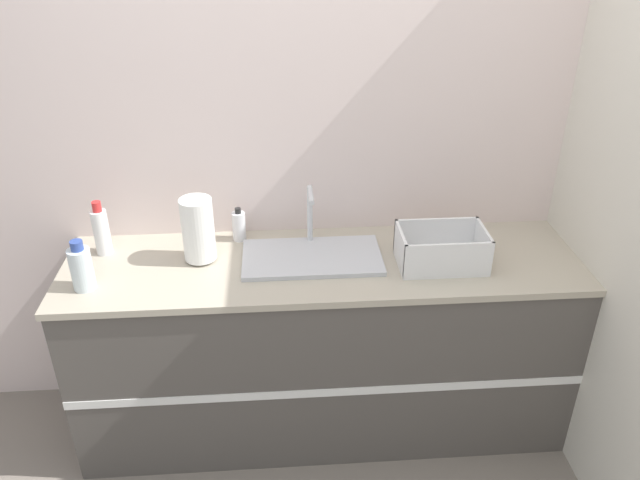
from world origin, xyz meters
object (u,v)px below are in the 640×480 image
at_px(sink, 312,255).
at_px(dish_rack, 441,252).
at_px(bottle_white_spray, 101,231).
at_px(soap_dispenser, 239,226).
at_px(paper_towel_roll, 198,230).
at_px(bottle_clear, 81,268).

xyz_separation_m(sink, dish_rack, (0.54, -0.08, 0.04)).
relative_size(bottle_white_spray, soap_dispenser, 1.56).
height_order(sink, dish_rack, sink).
relative_size(sink, paper_towel_roll, 2.09).
bearing_deg(soap_dispenser, bottle_clear, -149.16).
height_order(dish_rack, soap_dispenser, dish_rack).
xyz_separation_m(sink, bottle_clear, (-0.91, -0.16, 0.07)).
bearing_deg(paper_towel_roll, dish_rack, -6.25).
distance_m(sink, soap_dispenser, 0.37).
xyz_separation_m(paper_towel_roll, bottle_white_spray, (-0.42, 0.09, -0.04)).
bearing_deg(paper_towel_roll, soap_dispenser, 46.60).
distance_m(paper_towel_roll, soap_dispenser, 0.24).
bearing_deg(paper_towel_roll, sink, -3.24).
bearing_deg(dish_rack, sink, 171.12).
xyz_separation_m(bottle_white_spray, bottle_clear, (-0.01, -0.28, -0.01)).
relative_size(dish_rack, bottle_white_spray, 1.48).
relative_size(paper_towel_roll, bottle_clear, 1.33).
height_order(paper_towel_roll, dish_rack, paper_towel_roll).
distance_m(sink, bottle_white_spray, 0.91).
xyz_separation_m(paper_towel_roll, bottle_clear, (-0.44, -0.19, -0.05)).
bearing_deg(dish_rack, bottle_clear, -176.93).
bearing_deg(sink, paper_towel_roll, 176.76).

